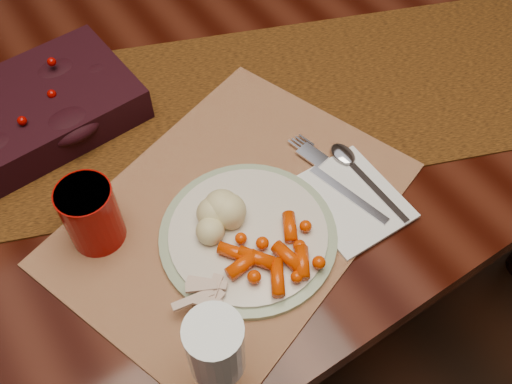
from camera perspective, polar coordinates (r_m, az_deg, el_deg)
floor at (r=1.58m, az=-6.09°, el=-10.66°), size 5.00×5.00×0.00m
dining_table at (r=1.26m, az=-7.57°, el=-3.50°), size 1.80×1.00×0.75m
table_runner at (r=0.94m, az=-10.12°, el=7.07°), size 1.78×0.97×0.00m
centerpiece at (r=0.95m, az=-23.63°, el=6.72°), size 0.40×0.23×0.08m
placemat_main at (r=0.82m, az=-2.29°, el=-2.04°), size 0.57×0.50×0.00m
dinner_plate at (r=0.78m, az=-0.79°, el=-4.32°), size 0.32×0.32×0.01m
baby_carrots at (r=0.75m, az=1.85°, el=-5.88°), size 0.14×0.13×0.02m
mashed_potatoes at (r=0.77m, az=-3.76°, el=-2.01°), size 0.10×0.10×0.05m
turkey_shreds at (r=0.73m, az=-5.02°, el=-10.31°), size 0.08×0.07×0.02m
napkin at (r=0.83m, az=9.38°, el=-0.78°), size 0.13×0.15×0.01m
fork at (r=0.84m, az=8.31°, el=0.79°), size 0.06×0.18×0.00m
spoon at (r=0.85m, az=11.01°, el=1.19°), size 0.03×0.15×0.00m
red_cup at (r=0.78m, az=-16.15°, el=-2.20°), size 0.09×0.09×0.10m
wine_glass at (r=0.63m, az=-3.87°, el=-16.46°), size 0.08×0.08×0.17m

